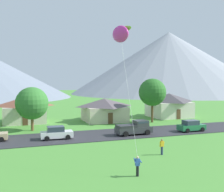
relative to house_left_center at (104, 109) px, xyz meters
The scene contains 12 objects.
road_strip 16.08m from the house_left_center, 126.96° to the right, with size 160.00×7.95×0.08m, color #2D2D33.
mountain_far_west_ridge 114.19m from the house_left_center, 53.09° to the left, with size 113.52×113.52×35.63m, color #8E939E.
house_left_center is the anchor object (origin of this frame).
house_right_center 14.90m from the house_left_center, ahead, with size 8.50×8.03×5.05m.
house_rightmost 14.87m from the house_left_center, 168.80° to the left, with size 7.97×7.13×4.77m.
tree_left_of_center 14.97m from the house_left_center, 156.94° to the right, with size 5.08×5.08×6.83m.
tree_center 9.72m from the house_left_center, 29.35° to the right, with size 5.11×5.11×8.19m.
parked_car_white_mid_east 17.39m from the house_left_center, 129.11° to the right, with size 4.24×2.16×1.68m.
parked_car_green_east_end 17.43m from the house_left_center, 57.44° to the right, with size 4.25×2.17×1.68m.
pickup_truck_charcoal_west_side 14.18m from the house_left_center, 89.56° to the right, with size 5.28×2.50×1.99m.
kite_flyer_with_kite 26.86m from the house_left_center, 103.66° to the right, with size 1.71×7.23×13.39m.
watcher_person 24.66m from the house_left_center, 93.15° to the right, with size 0.56×0.24×1.68m.
Camera 1 is at (-6.10, -9.64, 7.94)m, focal length 43.66 mm.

